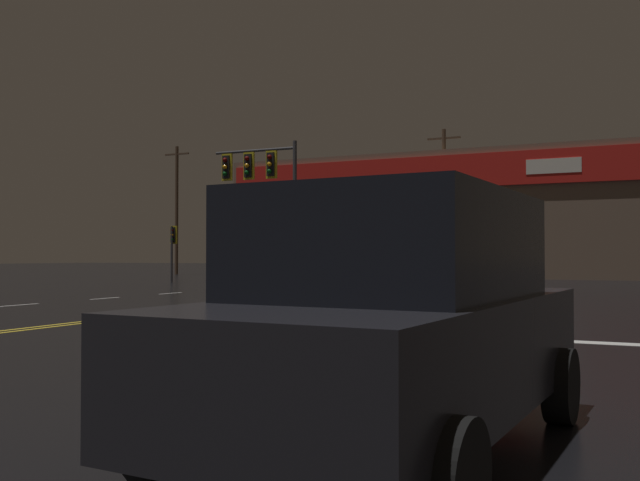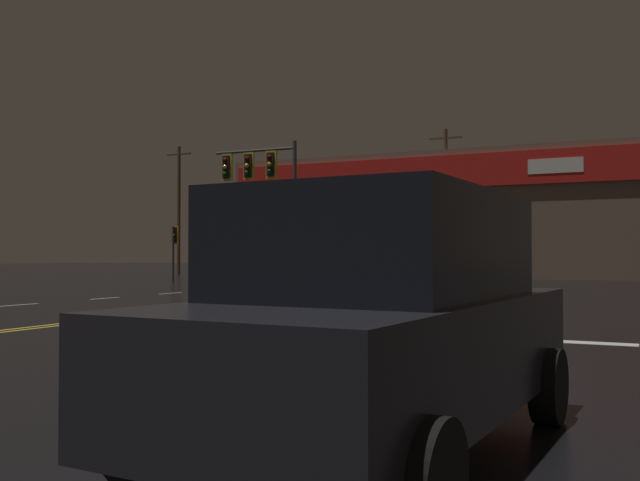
{
  "view_description": "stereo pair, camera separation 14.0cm",
  "coord_description": "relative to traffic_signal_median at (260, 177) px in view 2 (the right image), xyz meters",
  "views": [
    {
      "loc": [
        11.03,
        -20.52,
        1.42
      ],
      "look_at": [
        0.0,
        3.35,
        2.0
      ],
      "focal_mm": 40.0,
      "sensor_mm": 36.0,
      "label": 1
    },
    {
      "loc": [
        11.16,
        -20.46,
        1.42
      ],
      "look_at": [
        0.0,
        3.35,
        2.0
      ],
      "focal_mm": 40.0,
      "sensor_mm": 36.0,
      "label": 2
    }
  ],
  "objects": [
    {
      "name": "traffic_signal_median",
      "position": [
        0.0,
        0.0,
        0.0
      ],
      "size": [
        3.32,
        0.36,
        5.48
      ],
      "color": "#38383D",
      "rests_on": "ground"
    },
    {
      "name": "road_markings",
      "position": [
        2.83,
        -3.44,
        -4.27
      ],
      "size": [
        16.58,
        60.0,
        0.01
      ],
      "color": "gold",
      "rests_on": "ground"
    },
    {
      "name": "parked_car",
      "position": [
        10.98,
        -17.27,
        -3.32
      ],
      "size": [
        2.25,
        4.41,
        1.88
      ],
      "color": "black",
      "rests_on": "ground"
    },
    {
      "name": "traffic_signal_corner_northwest",
      "position": [
        -11.0,
        9.75,
        -2.01
      ],
      "size": [
        0.42,
        0.36,
        3.08
      ],
      "color": "#38383D",
      "rests_on": "ground"
    },
    {
      "name": "utility_pole_row",
      "position": [
        2.1,
        23.35,
        1.27
      ],
      "size": [
        45.39,
        0.26,
        12.04
      ],
      "color": "#4C3828",
      "rests_on": "ground"
    },
    {
      "name": "building_backdrop",
      "position": [
        1.64,
        27.65,
        -0.1
      ],
      "size": [
        33.52,
        10.23,
        8.32
      ],
      "color": "brown",
      "rests_on": "ground"
    },
    {
      "name": "ground_plane",
      "position": [
        1.64,
        -1.72,
        -4.27
      ],
      "size": [
        200.0,
        200.0,
        0.0
      ],
      "primitive_type": "plane",
      "color": "black"
    }
  ]
}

